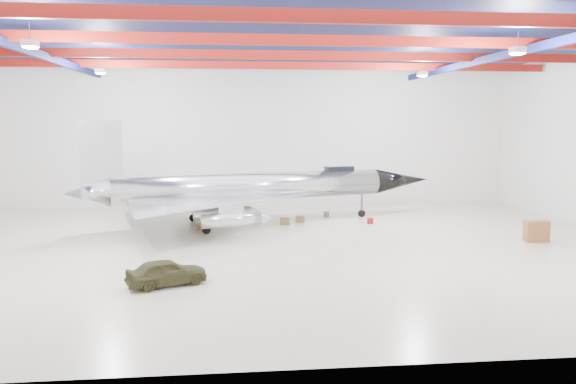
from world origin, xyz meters
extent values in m
plane|color=beige|center=(0.00, 0.00, 0.00)|extent=(40.00, 40.00, 0.00)
plane|color=silver|center=(0.00, 15.00, 5.50)|extent=(40.00, 0.00, 40.00)
plane|color=#0A0F38|center=(0.00, 0.00, 11.00)|extent=(40.00, 40.00, 0.00)
cube|color=maroon|center=(0.00, -9.00, 10.40)|extent=(39.50, 0.25, 0.50)
cube|color=maroon|center=(0.00, -3.00, 10.40)|extent=(39.50, 0.25, 0.50)
cube|color=maroon|center=(0.00, 3.00, 10.40)|extent=(39.50, 0.25, 0.50)
cube|color=maroon|center=(0.00, 9.00, 10.40)|extent=(39.50, 0.25, 0.50)
cube|color=#0C1549|center=(-12.00, 0.00, 10.10)|extent=(0.25, 29.50, 0.40)
cube|color=#0C1549|center=(12.00, 0.00, 10.10)|extent=(0.25, 29.50, 0.40)
cube|color=silver|center=(-10.00, -6.00, 9.70)|extent=(0.55, 0.55, 0.25)
cube|color=silver|center=(10.00, -6.00, 9.70)|extent=(0.55, 0.55, 0.25)
cube|color=silver|center=(-10.00, 6.00, 9.70)|extent=(0.55, 0.55, 0.25)
cube|color=silver|center=(10.00, 6.00, 9.70)|extent=(0.55, 0.55, 0.25)
cylinder|color=silver|center=(-0.86, 6.83, 2.47)|extent=(17.57, 5.97, 1.77)
cone|color=black|center=(9.85, 9.49, 2.47)|extent=(4.71, 2.78, 1.77)
cone|color=silver|center=(-10.72, 4.38, 2.47)|extent=(3.00, 2.35, 1.77)
cube|color=silver|center=(-9.86, 4.60, 4.77)|extent=(2.43, 0.70, 3.97)
cube|color=black|center=(5.14, 8.32, 3.40)|extent=(2.06, 1.15, 0.44)
cylinder|color=silver|center=(-2.26, 1.48, 1.24)|extent=(3.45, 1.58, 0.79)
cylinder|color=silver|center=(-2.79, 3.62, 1.24)|extent=(3.45, 1.58, 0.79)
cylinder|color=silver|center=(-4.07, 8.76, 1.24)|extent=(3.45, 1.58, 0.79)
cylinder|color=silver|center=(-4.60, 10.91, 1.24)|extent=(3.45, 1.58, 0.79)
cylinder|color=#59595B|center=(6.85, 8.75, 0.79)|extent=(0.16, 0.16, 1.59)
cylinder|color=black|center=(6.85, 8.75, 0.25)|extent=(0.53, 0.31, 0.49)
cylinder|color=#59595B|center=(-3.76, 3.84, 0.79)|extent=(0.16, 0.16, 1.59)
cylinder|color=black|center=(-3.76, 3.84, 0.25)|extent=(0.53, 0.31, 0.49)
cylinder|color=#59595B|center=(-4.82, 8.12, 0.79)|extent=(0.16, 0.16, 1.59)
cylinder|color=black|center=(-4.82, 8.12, 0.25)|extent=(0.53, 0.31, 0.49)
imported|color=#35341A|center=(-4.93, -6.64, 0.56)|extent=(3.51, 2.48, 1.11)
cube|color=brown|center=(14.68, -0.19, 0.59)|extent=(1.31, 0.71, 1.17)
cube|color=olive|center=(-4.12, 5.14, 0.20)|extent=(0.65, 0.57, 0.39)
cube|color=maroon|center=(-3.46, 8.32, 0.16)|extent=(0.46, 0.36, 0.32)
cube|color=olive|center=(2.32, 7.18, 0.20)|extent=(0.67, 0.59, 0.40)
cylinder|color=maroon|center=(6.81, 6.13, 0.19)|extent=(0.46, 0.46, 0.38)
cube|color=olive|center=(1.21, 6.38, 0.21)|extent=(0.60, 0.48, 0.41)
cylinder|color=#59595B|center=(4.43, 9.25, 0.18)|extent=(0.43, 0.43, 0.36)
camera|label=1|loc=(-2.26, -29.37, 6.70)|focal=35.00mm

